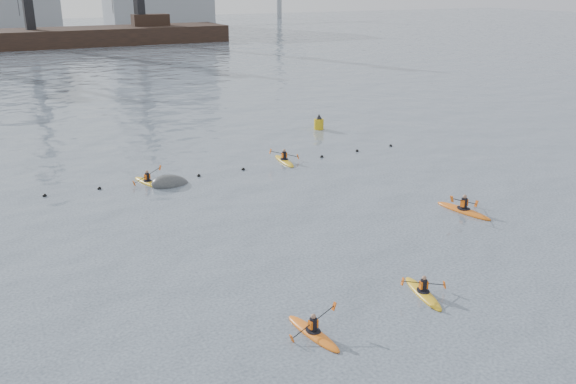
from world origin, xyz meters
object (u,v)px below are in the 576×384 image
(kayaker_3, at_px, (284,160))
(nav_buoy, at_px, (319,124))
(kayaker_1, at_px, (423,292))
(mooring_buoy, at_px, (171,185))
(kayaker_4, at_px, (463,210))
(kayaker_5, at_px, (148,182))
(kayaker_0, at_px, (313,332))

(kayaker_3, bearing_deg, nav_buoy, 52.18)
(kayaker_1, xyz_separation_m, mooring_buoy, (-4.77, 17.59, -0.09))
(kayaker_4, distance_m, kayaker_5, 18.35)
(kayaker_0, xyz_separation_m, kayaker_3, (8.69, 19.35, 0.01))
(kayaker_1, relative_size, kayaker_4, 0.84)
(mooring_buoy, xyz_separation_m, nav_buoy, (15.04, 8.38, 0.44))
(kayaker_0, bearing_deg, kayaker_5, 84.44)
(kayaker_4, distance_m, mooring_buoy, 16.91)
(kayaker_0, distance_m, mooring_buoy, 18.12)
(kayaker_3, bearing_deg, kayaker_4, -66.13)
(kayaker_0, xyz_separation_m, kayaker_1, (5.20, 0.52, 0.00))
(kayaker_4, height_order, mooring_buoy, kayaker_4)
(kayaker_4, xyz_separation_m, nav_buoy, (2.62, 19.85, 0.33))
(kayaker_0, relative_size, kayaker_4, 0.83)
(kayaker_0, relative_size, kayaker_1, 1.00)
(nav_buoy, bearing_deg, kayaker_0, -120.29)
(kayaker_4, bearing_deg, kayaker_0, 16.88)
(kayaker_3, relative_size, kayaker_5, 1.09)
(mooring_buoy, bearing_deg, kayaker_1, -74.85)
(kayaker_1, relative_size, kayaker_3, 0.92)
(kayaker_0, height_order, kayaker_3, kayaker_3)
(kayaker_0, xyz_separation_m, nav_buoy, (15.47, 26.49, 0.35))
(kayaker_4, bearing_deg, kayaker_1, 28.21)
(nav_buoy, bearing_deg, mooring_buoy, -150.88)
(kayaker_1, relative_size, mooring_buoy, 1.21)
(nav_buoy, bearing_deg, kayaker_1, -111.59)
(kayaker_3, height_order, nav_buoy, nav_buoy)
(kayaker_3, height_order, mooring_buoy, kayaker_3)
(kayaker_3, distance_m, kayaker_5, 9.41)
(kayaker_1, xyz_separation_m, nav_buoy, (10.28, 25.97, 0.35))
(kayaker_5, height_order, nav_buoy, nav_buoy)
(kayaker_3, bearing_deg, mooring_buoy, -165.78)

